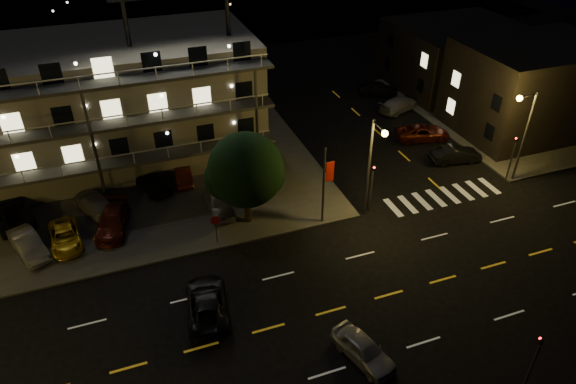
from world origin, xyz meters
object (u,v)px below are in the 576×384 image
object	(u,v)px
road_car_east	(363,349)
road_car_west	(207,303)
tree	(245,172)
lot_car_2	(65,237)
lot_car_7	(95,203)
side_car_0	(456,155)
lot_car_4	(219,202)

from	to	relation	value
road_car_east	road_car_west	size ratio (longest dim) A/B	0.78
tree	lot_car_2	size ratio (longest dim) A/B	1.63
lot_car_7	side_car_0	world-z (taller)	lot_car_7
lot_car_4	tree	bearing A→B (deg)	-48.13
tree	road_car_east	xyz separation A→B (m)	(2.46, -14.13, -3.71)
side_car_0	lot_car_4	bearing A→B (deg)	99.55
tree	lot_car_4	size ratio (longest dim) A/B	1.58
road_car_east	road_car_west	world-z (taller)	road_car_west
side_car_0	lot_car_7	bearing A→B (deg)	93.47
lot_car_4	lot_car_7	world-z (taller)	lot_car_4
lot_car_2	lot_car_4	size ratio (longest dim) A/B	0.97
lot_car_4	road_car_east	xyz separation A→B (m)	(4.15, -16.12, -0.23)
lot_car_7	side_car_0	bearing A→B (deg)	151.07
lot_car_4	lot_car_2	bearing A→B (deg)	-177.13
lot_car_7	road_car_east	bearing A→B (deg)	100.89
side_car_0	road_car_east	xyz separation A→B (m)	(-17.45, -16.31, -0.05)
lot_car_2	road_car_east	bearing A→B (deg)	-51.38
lot_car_4	lot_car_7	distance (m)	9.52
lot_car_2	lot_car_4	xyz separation A→B (m)	(11.11, 0.26, 0.16)
tree	road_car_east	size ratio (longest dim) A/B	1.77
lot_car_2	road_car_east	size ratio (longest dim) A/B	1.09
road_car_east	road_car_west	distance (m)	9.62
road_car_west	tree	bearing A→B (deg)	-113.00
side_car_0	road_car_west	distance (m)	26.70
lot_car_4	road_car_west	bearing A→B (deg)	-106.13
lot_car_2	side_car_0	distance (m)	32.71
road_car_west	side_car_0	bearing A→B (deg)	-149.35
lot_car_4	road_car_west	xyz separation A→B (m)	(-3.14, -9.86, -0.20)
tree	lot_car_4	bearing A→B (deg)	130.32
lot_car_7	lot_car_2	bearing A→B (deg)	34.84
road_car_east	road_car_west	xyz separation A→B (m)	(-7.30, 6.26, 0.03)
lot_car_2	lot_car_7	xyz separation A→B (m)	(2.13, 3.44, 0.08)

